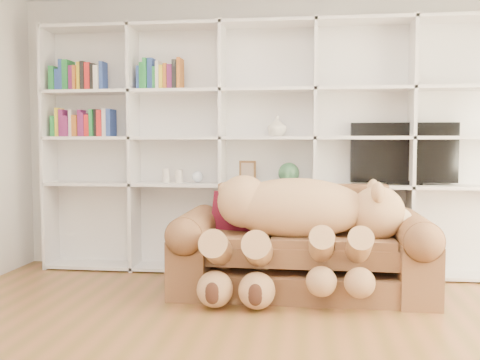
# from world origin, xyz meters

# --- Properties ---
(wall_back) EXTENTS (5.00, 0.02, 2.70)m
(wall_back) POSITION_xyz_m (0.00, 2.50, 1.35)
(wall_back) COLOR white
(wall_back) RESTS_ON floor
(bookshelf) EXTENTS (4.43, 0.35, 2.40)m
(bookshelf) POSITION_xyz_m (-0.24, 2.36, 1.31)
(bookshelf) COLOR white
(bookshelf) RESTS_ON floor
(sofa) EXTENTS (2.11, 0.91, 0.89)m
(sofa) POSITION_xyz_m (0.33, 1.69, 0.33)
(sofa) COLOR brown
(sofa) RESTS_ON floor
(teddy_bear) EXTENTS (1.67, 0.89, 0.97)m
(teddy_bear) POSITION_xyz_m (0.29, 1.52, 0.63)
(teddy_bear) COLOR tan
(teddy_bear) RESTS_ON sofa
(throw_pillow) EXTENTS (0.41, 0.30, 0.39)m
(throw_pillow) POSITION_xyz_m (-0.27, 1.84, 0.63)
(throw_pillow) COLOR maroon
(throw_pillow) RESTS_ON sofa
(tv) EXTENTS (0.98, 0.18, 0.58)m
(tv) POSITION_xyz_m (1.26, 2.35, 1.15)
(tv) COLOR black
(tv) RESTS_ON bookshelf
(picture_frame) EXTENTS (0.17, 0.06, 0.21)m
(picture_frame) POSITION_xyz_m (-0.20, 2.30, 0.98)
(picture_frame) COLOR brown
(picture_frame) RESTS_ON bookshelf
(green_vase) EXTENTS (0.20, 0.20, 0.20)m
(green_vase) POSITION_xyz_m (0.20, 2.30, 0.97)
(green_vase) COLOR #2F5C3B
(green_vase) RESTS_ON bookshelf
(figurine_tall) EXTENTS (0.09, 0.09, 0.14)m
(figurine_tall) POSITION_xyz_m (-1.00, 2.30, 0.93)
(figurine_tall) COLOR silver
(figurine_tall) RESTS_ON bookshelf
(figurine_short) EXTENTS (0.09, 0.09, 0.13)m
(figurine_short) POSITION_xyz_m (-0.87, 2.30, 0.93)
(figurine_short) COLOR silver
(figurine_short) RESTS_ON bookshelf
(snow_globe) EXTENTS (0.11, 0.11, 0.11)m
(snow_globe) POSITION_xyz_m (-0.69, 2.30, 0.92)
(snow_globe) COLOR white
(snow_globe) RESTS_ON bookshelf
(shelf_vase) EXTENTS (0.20, 0.20, 0.19)m
(shelf_vase) POSITION_xyz_m (0.08, 2.30, 1.41)
(shelf_vase) COLOR beige
(shelf_vase) RESTS_ON bookshelf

